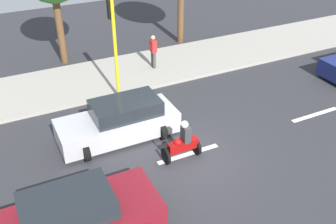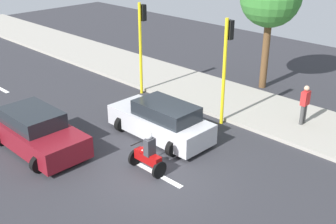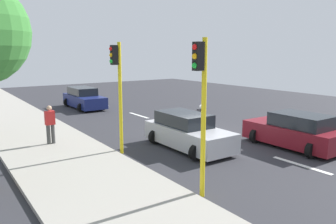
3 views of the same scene
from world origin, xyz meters
The scene contains 13 objects.
ground_plane centered at (0.00, 0.00, -0.05)m, with size 40.00×60.00×0.10m, color #2D2D33.
sidewalk centered at (7.00, 0.00, 0.07)m, with size 4.00×60.00×0.15m, color #9E998E.
lane_stripe_far_north centered at (0.00, -12.00, 0.01)m, with size 0.20×2.40×0.01m, color white.
lane_stripe_north centered at (0.00, -6.00, 0.01)m, with size 0.20×2.40×0.01m, color white.
lane_stripe_mid centered at (0.00, 0.00, 0.01)m, with size 0.20×2.40×0.01m, color white.
lane_stripe_south centered at (0.00, 6.00, 0.01)m, with size 0.20×2.40×0.01m, color white.
car_maroon centered at (-1.89, 4.40, 0.71)m, with size 2.30×4.23×1.52m.
car_silver centered at (2.05, 1.81, 0.71)m, with size 2.16×4.43×1.52m.
car_dark_blue centered at (1.83, -10.96, 0.71)m, with size 2.16×4.58×1.52m.
motorcycle centered at (-0.09, 0.30, 0.64)m, with size 0.60×1.30×1.53m.
pedestrian_near_signal centered at (6.85, -1.74, 1.06)m, with size 0.40×0.24×1.69m.
traffic_light_corner centered at (4.85, 5.96, 2.93)m, with size 0.49×0.24×4.50m.
traffic_light_midblock centered at (4.85, 0.89, 2.93)m, with size 0.49×0.24×4.50m.
Camera 3 is at (10.73, 12.85, 4.11)m, focal length 35.70 mm.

